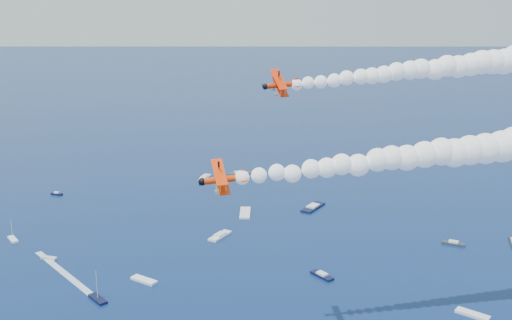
{
  "coord_description": "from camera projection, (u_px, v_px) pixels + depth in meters",
  "views": [
    {
      "loc": [
        -5.82,
        -77.71,
        78.08
      ],
      "look_at": [
        -1.05,
        23.2,
        50.84
      ],
      "focal_mm": 42.3,
      "sensor_mm": 36.0,
      "label": 1
    }
  ],
  "objects": [
    {
      "name": "smoke_trail_lead",
      "position": [
        452.0,
        67.0,
        122.0
      ],
      "size": [
        72.66,
        26.35,
        12.26
      ],
      "primitive_type": null,
      "rotation": [
        0.0,
        0.0,
        3.29
      ],
      "color": "white"
    },
    {
      "name": "biplane_lead",
      "position": [
        281.0,
        85.0,
        116.14
      ],
      "size": [
        8.45,
        10.26,
        8.0
      ],
      "primitive_type": null,
      "rotation": [
        -0.38,
        0.07,
        3.29
      ],
      "color": "red"
    },
    {
      "name": "boat_wakes",
      "position": [
        136.0,
        236.0,
        203.98
      ],
      "size": [
        241.97,
        125.13,
        0.04
      ],
      "color": "white",
      "rests_on": "ground"
    },
    {
      "name": "spectator_boats",
      "position": [
        255.0,
        240.0,
        199.81
      ],
      "size": [
        245.68,
        160.22,
        0.7
      ],
      "color": "#292D36",
      "rests_on": "ground"
    },
    {
      "name": "biplane_trail",
      "position": [
        223.0,
        179.0,
        89.99
      ],
      "size": [
        8.45,
        9.84,
        7.09
      ],
      "primitive_type": null,
      "rotation": [
        -0.22,
        0.07,
        3.26
      ],
      "color": "#FF3705"
    },
    {
      "name": "smoke_trail_trail",
      "position": [
        447.0,
        152.0,
        94.77
      ],
      "size": [
        72.48,
        22.19,
        12.26
      ],
      "primitive_type": null,
      "rotation": [
        0.0,
        0.0,
        3.26
      ],
      "color": "white"
    }
  ]
}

